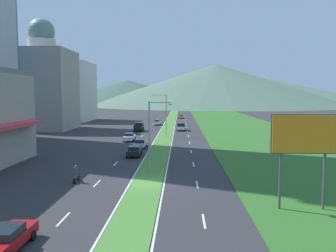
% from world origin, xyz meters
% --- Properties ---
extents(ground_plane, '(600.00, 600.00, 0.00)m').
position_xyz_m(ground_plane, '(0.00, 0.00, 0.00)').
color(ground_plane, '#2D2D30').
extents(grass_median, '(3.20, 240.00, 0.06)m').
position_xyz_m(grass_median, '(0.00, 60.00, 0.03)').
color(grass_median, '#477F33').
rests_on(grass_median, ground_plane).
extents(grass_verge_right, '(24.00, 240.00, 0.06)m').
position_xyz_m(grass_verge_right, '(20.60, 60.00, 0.03)').
color(grass_verge_right, '#2D6023').
rests_on(grass_verge_right, ground_plane).
extents(lane_dash_left_1, '(0.16, 2.80, 0.01)m').
position_xyz_m(lane_dash_left_1, '(-5.10, -10.11, 0.01)').
color(lane_dash_left_1, silver).
rests_on(lane_dash_left_1, ground_plane).
extents(lane_dash_left_2, '(0.16, 2.80, 0.01)m').
position_xyz_m(lane_dash_left_2, '(-5.10, -0.22, 0.01)').
color(lane_dash_left_2, silver).
rests_on(lane_dash_left_2, ground_plane).
extents(lane_dash_left_3, '(0.16, 2.80, 0.01)m').
position_xyz_m(lane_dash_left_3, '(-5.10, 9.67, 0.01)').
color(lane_dash_left_3, silver).
rests_on(lane_dash_left_3, ground_plane).
extents(lane_dash_left_4, '(0.16, 2.80, 0.01)m').
position_xyz_m(lane_dash_left_4, '(-5.10, 19.56, 0.01)').
color(lane_dash_left_4, silver).
rests_on(lane_dash_left_4, ground_plane).
extents(lane_dash_left_5, '(0.16, 2.80, 0.01)m').
position_xyz_m(lane_dash_left_5, '(-5.10, 29.45, 0.01)').
color(lane_dash_left_5, silver).
rests_on(lane_dash_left_5, ground_plane).
extents(lane_dash_left_6, '(0.16, 2.80, 0.01)m').
position_xyz_m(lane_dash_left_6, '(-5.10, 39.34, 0.01)').
color(lane_dash_left_6, silver).
rests_on(lane_dash_left_6, ground_plane).
extents(lane_dash_left_7, '(0.16, 2.80, 0.01)m').
position_xyz_m(lane_dash_left_7, '(-5.10, 49.23, 0.01)').
color(lane_dash_left_7, silver).
rests_on(lane_dash_left_7, ground_plane).
extents(lane_dash_left_8, '(0.16, 2.80, 0.01)m').
position_xyz_m(lane_dash_left_8, '(-5.10, 59.11, 0.01)').
color(lane_dash_left_8, silver).
rests_on(lane_dash_left_8, ground_plane).
extents(lane_dash_left_9, '(0.16, 2.80, 0.01)m').
position_xyz_m(lane_dash_left_9, '(-5.10, 69.00, 0.01)').
color(lane_dash_left_9, silver).
rests_on(lane_dash_left_9, ground_plane).
extents(lane_dash_left_10, '(0.16, 2.80, 0.01)m').
position_xyz_m(lane_dash_left_10, '(-5.10, 78.89, 0.01)').
color(lane_dash_left_10, silver).
rests_on(lane_dash_left_10, ground_plane).
extents(lane_dash_left_11, '(0.16, 2.80, 0.01)m').
position_xyz_m(lane_dash_left_11, '(-5.10, 88.78, 0.01)').
color(lane_dash_left_11, silver).
rests_on(lane_dash_left_11, ground_plane).
extents(lane_dash_left_12, '(0.16, 2.80, 0.01)m').
position_xyz_m(lane_dash_left_12, '(-5.10, 98.67, 0.01)').
color(lane_dash_left_12, silver).
rests_on(lane_dash_left_12, ground_plane).
extents(lane_dash_left_13, '(0.16, 2.80, 0.01)m').
position_xyz_m(lane_dash_left_13, '(-5.10, 108.56, 0.01)').
color(lane_dash_left_13, silver).
rests_on(lane_dash_left_13, ground_plane).
extents(lane_dash_left_14, '(0.16, 2.80, 0.01)m').
position_xyz_m(lane_dash_left_14, '(-5.10, 118.45, 0.01)').
color(lane_dash_left_14, silver).
rests_on(lane_dash_left_14, ground_plane).
extents(lane_dash_right_1, '(0.16, 2.80, 0.01)m').
position_xyz_m(lane_dash_right_1, '(5.10, -10.11, 0.01)').
color(lane_dash_right_1, silver).
rests_on(lane_dash_right_1, ground_plane).
extents(lane_dash_right_2, '(0.16, 2.80, 0.01)m').
position_xyz_m(lane_dash_right_2, '(5.10, -0.22, 0.01)').
color(lane_dash_right_2, silver).
rests_on(lane_dash_right_2, ground_plane).
extents(lane_dash_right_3, '(0.16, 2.80, 0.01)m').
position_xyz_m(lane_dash_right_3, '(5.10, 9.67, 0.01)').
color(lane_dash_right_3, silver).
rests_on(lane_dash_right_3, ground_plane).
extents(lane_dash_right_4, '(0.16, 2.80, 0.01)m').
position_xyz_m(lane_dash_right_4, '(5.10, 19.56, 0.01)').
color(lane_dash_right_4, silver).
rests_on(lane_dash_right_4, ground_plane).
extents(lane_dash_right_5, '(0.16, 2.80, 0.01)m').
position_xyz_m(lane_dash_right_5, '(5.10, 29.45, 0.01)').
color(lane_dash_right_5, silver).
rests_on(lane_dash_right_5, ground_plane).
extents(lane_dash_right_6, '(0.16, 2.80, 0.01)m').
position_xyz_m(lane_dash_right_6, '(5.10, 39.34, 0.01)').
color(lane_dash_right_6, silver).
rests_on(lane_dash_right_6, ground_plane).
extents(lane_dash_right_7, '(0.16, 2.80, 0.01)m').
position_xyz_m(lane_dash_right_7, '(5.10, 49.23, 0.01)').
color(lane_dash_right_7, silver).
rests_on(lane_dash_right_7, ground_plane).
extents(lane_dash_right_8, '(0.16, 2.80, 0.01)m').
position_xyz_m(lane_dash_right_8, '(5.10, 59.11, 0.01)').
color(lane_dash_right_8, silver).
rests_on(lane_dash_right_8, ground_plane).
extents(lane_dash_right_9, '(0.16, 2.80, 0.01)m').
position_xyz_m(lane_dash_right_9, '(5.10, 69.00, 0.01)').
color(lane_dash_right_9, silver).
rests_on(lane_dash_right_9, ground_plane).
extents(lane_dash_right_10, '(0.16, 2.80, 0.01)m').
position_xyz_m(lane_dash_right_10, '(5.10, 78.89, 0.01)').
color(lane_dash_right_10, silver).
rests_on(lane_dash_right_10, ground_plane).
extents(lane_dash_right_11, '(0.16, 2.80, 0.01)m').
position_xyz_m(lane_dash_right_11, '(5.10, 88.78, 0.01)').
color(lane_dash_right_11, silver).
rests_on(lane_dash_right_11, ground_plane).
extents(lane_dash_right_12, '(0.16, 2.80, 0.01)m').
position_xyz_m(lane_dash_right_12, '(5.10, 98.67, 0.01)').
color(lane_dash_right_12, silver).
rests_on(lane_dash_right_12, ground_plane).
extents(lane_dash_right_13, '(0.16, 2.80, 0.01)m').
position_xyz_m(lane_dash_right_13, '(5.10, 108.56, 0.01)').
color(lane_dash_right_13, silver).
rests_on(lane_dash_right_13, ground_plane).
extents(lane_dash_right_14, '(0.16, 2.80, 0.01)m').
position_xyz_m(lane_dash_right_14, '(5.10, 118.45, 0.01)').
color(lane_dash_right_14, silver).
rests_on(lane_dash_right_14, ground_plane).
extents(edge_line_median_left, '(0.16, 240.00, 0.01)m').
position_xyz_m(edge_line_median_left, '(-1.75, 60.00, 0.01)').
color(edge_line_median_left, silver).
rests_on(edge_line_median_left, ground_plane).
extents(edge_line_median_right, '(0.16, 240.00, 0.01)m').
position_xyz_m(edge_line_median_right, '(1.75, 60.00, 0.01)').
color(edge_line_median_right, silver).
rests_on(edge_line_median_right, ground_plane).
extents(domed_building, '(14.67, 14.67, 28.36)m').
position_xyz_m(domed_building, '(-32.09, 52.77, 11.41)').
color(domed_building, '#9E9384').
rests_on(domed_building, ground_plane).
extents(midrise_colored, '(17.66, 17.66, 20.08)m').
position_xyz_m(midrise_colored, '(-36.51, 82.51, 10.04)').
color(midrise_colored, silver).
rests_on(midrise_colored, ground_plane).
extents(hill_far_left, '(172.34, 172.34, 23.08)m').
position_xyz_m(hill_far_left, '(-48.77, 297.25, 11.54)').
color(hill_far_left, '#3D5647').
rests_on(hill_far_left, ground_plane).
extents(hill_far_center, '(215.49, 215.49, 34.94)m').
position_xyz_m(hill_far_center, '(33.21, 257.86, 17.47)').
color(hill_far_center, '#516B56').
rests_on(hill_far_center, ground_plane).
extents(hill_far_right, '(204.62, 204.62, 24.01)m').
position_xyz_m(hill_far_right, '(84.91, 288.41, 12.00)').
color(hill_far_right, '#516B56').
rests_on(hill_far_right, ground_plane).
extents(street_lamp_near, '(2.91, 0.34, 8.26)m').
position_xyz_m(street_lamp_near, '(-0.01, 6.62, 4.81)').
color(street_lamp_near, '#99999E').
rests_on(street_lamp_near, ground_plane).
extents(street_lamp_mid, '(3.53, 0.39, 9.10)m').
position_xyz_m(street_lamp_mid, '(-0.10, 38.44, 5.31)').
color(street_lamp_mid, '#99999E').
rests_on(street_lamp_mid, ground_plane).
extents(billboard_roadside, '(5.05, 0.28, 7.54)m').
position_xyz_m(billboard_roadside, '(12.91, -7.44, 5.65)').
color(billboard_roadside, '#4C4C51').
rests_on(billboard_roadside, ground_plane).
extents(car_0, '(1.89, 4.61, 1.45)m').
position_xyz_m(car_0, '(-6.59, -15.20, 0.75)').
color(car_0, maroon).
rests_on(car_0, ground_plane).
extents(car_1, '(2.01, 4.16, 1.40)m').
position_xyz_m(car_1, '(3.56, 95.76, 0.72)').
color(car_1, yellow).
rests_on(car_1, ground_plane).
extents(car_2, '(1.96, 4.76, 1.60)m').
position_xyz_m(car_2, '(-6.58, 31.35, 0.81)').
color(car_2, silver).
rests_on(car_2, ground_plane).
extents(car_3, '(1.91, 4.59, 1.56)m').
position_xyz_m(car_3, '(-3.59, 66.54, 0.79)').
color(car_3, silver).
rests_on(car_3, ground_plane).
extents(car_4, '(1.98, 4.30, 1.52)m').
position_xyz_m(car_4, '(-3.39, 15.16, 0.77)').
color(car_4, black).
rests_on(car_4, ground_plane).
extents(car_5, '(2.02, 4.14, 1.46)m').
position_xyz_m(car_5, '(-3.46, 22.99, 0.74)').
color(car_5, '#B2B2B7').
rests_on(car_5, ground_plane).
extents(pickup_truck_0, '(2.18, 5.40, 2.00)m').
position_xyz_m(pickup_truck_0, '(-6.96, 49.88, 0.98)').
color(pickup_truck_0, black).
rests_on(pickup_truck_0, ground_plane).
extents(pickup_truck_1, '(2.18, 5.40, 2.00)m').
position_xyz_m(pickup_truck_1, '(3.48, 51.09, 0.98)').
color(pickup_truck_1, silver).
rests_on(pickup_truck_1, ground_plane).
extents(motorcycle_rider, '(0.36, 2.00, 1.80)m').
position_xyz_m(motorcycle_rider, '(-7.36, 0.18, 0.75)').
color(motorcycle_rider, black).
rests_on(motorcycle_rider, ground_plane).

